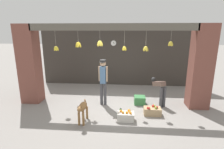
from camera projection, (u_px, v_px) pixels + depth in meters
name	position (u px, v px, depth m)	size (l,w,h in m)	color
ground_plane	(111.00, 107.00, 6.50)	(60.00, 60.00, 0.00)	gray
shop_back_wall	(116.00, 56.00, 8.87)	(7.63, 0.12, 3.00)	#38332D
shop_pillar_left	(30.00, 64.00, 6.68)	(0.70, 0.60, 3.00)	brown
shop_pillar_right	(201.00, 67.00, 6.17)	(0.70, 0.60, 3.00)	brown
storefront_awning	(111.00, 28.00, 5.93)	(5.73, 0.32, 0.96)	#5B564C
dog	(83.00, 108.00, 5.31)	(0.24, 0.80, 0.67)	olive
shopkeeper	(103.00, 78.00, 6.46)	(0.34, 0.29, 1.74)	#424247
worker_stooping	(160.00, 89.00, 6.51)	(0.49, 0.73, 0.99)	#424247
fruit_crate_oranges	(126.00, 116.00, 5.49)	(0.53, 0.32, 0.33)	silver
fruit_crate_apples	(152.00, 111.00, 5.87)	(0.57, 0.34, 0.32)	tan
produce_box_green	(140.00, 100.00, 6.74)	(0.41, 0.39, 0.30)	#387A42
water_bottle	(121.00, 112.00, 5.84)	(0.08, 0.08, 0.25)	#38934C
wall_clock	(113.00, 43.00, 8.65)	(0.28, 0.03, 0.28)	black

